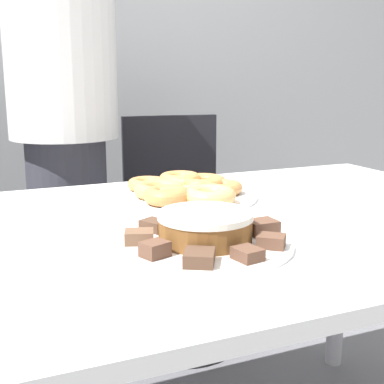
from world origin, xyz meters
TOP-DOWN VIEW (x-y plane):
  - wall_back at (0.00, 1.60)m, footprint 8.00×0.05m
  - table at (0.00, 0.00)m, footprint 1.67×0.99m
  - person_standing at (-0.12, 0.80)m, footprint 0.36×0.36m
  - office_chair_right at (0.33, 0.87)m, footprint 0.49×0.49m
  - plate_cake at (-0.04, -0.16)m, footprint 0.33×0.33m
  - plate_donuts at (0.07, 0.23)m, footprint 0.39×0.39m
  - frosted_cake at (-0.04, -0.16)m, footprint 0.18×0.18m
  - lamington_0 at (-0.02, -0.28)m, footprint 0.05×0.05m
  - lamington_1 at (0.05, -0.24)m, footprint 0.06×0.06m
  - lamington_2 at (0.08, -0.16)m, footprint 0.06×0.05m
  - lamington_3 at (0.05, -0.08)m, footprint 0.07×0.07m
  - lamington_4 at (-0.02, -0.04)m, footprint 0.06×0.07m
  - lamington_5 at (-0.10, -0.06)m, footprint 0.06×0.06m
  - lamington_6 at (-0.16, -0.12)m, footprint 0.06×0.06m
  - lamington_7 at (-0.16, -0.20)m, footprint 0.05×0.05m
  - lamington_8 at (-0.10, -0.27)m, footprint 0.07×0.07m
  - donut_0 at (0.07, 0.23)m, footprint 0.11×0.11m
  - donut_1 at (0.09, 0.10)m, footprint 0.13×0.13m
  - donut_2 at (0.17, 0.19)m, footprint 0.10×0.10m
  - donut_3 at (0.15, 0.26)m, footprint 0.13×0.13m
  - donut_4 at (0.11, 0.32)m, footprint 0.12×0.12m
  - donut_5 at (0.01, 0.32)m, footprint 0.11×0.11m
  - donut_6 at (0.01, 0.22)m, footprint 0.13×0.13m
  - donut_7 at (-0.00, 0.15)m, footprint 0.11×0.11m
  - napkin at (0.41, 0.12)m, footprint 0.14×0.12m

SIDE VIEW (x-z plane):
  - office_chair_right at x=0.33m, z-range -0.02..0.88m
  - table at x=0.00m, z-range 0.29..1.04m
  - napkin at x=0.41m, z-range 0.75..0.75m
  - plate_cake at x=-0.04m, z-range 0.75..0.76m
  - plate_donuts at x=0.07m, z-range 0.75..0.76m
  - lamington_4 at x=-0.02m, z-range 0.76..0.78m
  - lamington_0 at x=-0.02m, z-range 0.76..0.78m
  - lamington_5 at x=-0.10m, z-range 0.76..0.78m
  - lamington_3 at x=0.05m, z-range 0.76..0.78m
  - lamington_8 at x=-0.10m, z-range 0.76..0.78m
  - lamington_1 at x=0.05m, z-range 0.76..0.78m
  - lamington_6 at x=-0.16m, z-range 0.76..0.78m
  - lamington_7 at x=-0.16m, z-range 0.76..0.78m
  - lamington_2 at x=0.08m, z-range 0.76..0.78m
  - donut_5 at x=0.01m, z-range 0.76..0.79m
  - donut_0 at x=0.07m, z-range 0.76..0.79m
  - donut_2 at x=0.17m, z-range 0.76..0.79m
  - donut_3 at x=0.15m, z-range 0.76..0.79m
  - donut_6 at x=0.01m, z-range 0.76..0.79m
  - donut_4 at x=0.11m, z-range 0.76..0.80m
  - donut_1 at x=0.09m, z-range 0.76..0.80m
  - donut_7 at x=0.00m, z-range 0.76..0.80m
  - frosted_cake at x=-0.04m, z-range 0.76..0.81m
  - person_standing at x=-0.12m, z-range 0.05..1.77m
  - wall_back at x=0.00m, z-range 0.00..2.60m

